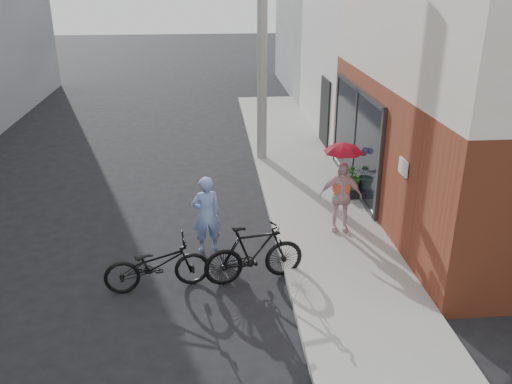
{
  "coord_description": "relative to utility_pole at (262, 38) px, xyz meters",
  "views": [
    {
      "loc": [
        -0.39,
        -8.96,
        5.22
      ],
      "look_at": [
        0.49,
        0.97,
        1.1
      ],
      "focal_mm": 38.0,
      "sensor_mm": 36.0,
      "label": 1
    }
  ],
  "objects": [
    {
      "name": "parasol",
      "position": [
        1.15,
        -4.87,
        -1.54
      ],
      "size": [
        0.77,
        0.77,
        0.67
      ],
      "primitive_type": "imported",
      "color": "red",
      "rests_on": "kimono_woman"
    },
    {
      "name": "officer",
      "position": [
        -1.61,
        -5.34,
        -2.71
      ],
      "size": [
        0.64,
        0.48,
        1.58
      ],
      "primitive_type": "imported",
      "rotation": [
        0.0,
        0.0,
        3.33
      ],
      "color": "#7A9ADA",
      "rests_on": "ground"
    },
    {
      "name": "ground",
      "position": [
        -1.1,
        -6.0,
        -3.5
      ],
      "size": [
        80.0,
        80.0,
        0.0
      ],
      "primitive_type": "plane",
      "color": "black",
      "rests_on": "ground"
    },
    {
      "name": "curb",
      "position": [
        -0.16,
        -4.0,
        -3.44
      ],
      "size": [
        0.12,
        24.0,
        0.12
      ],
      "primitive_type": "cube",
      "color": "#9E9E99",
      "rests_on": "ground"
    },
    {
      "name": "bike_left",
      "position": [
        -2.48,
        -6.65,
        -3.02
      ],
      "size": [
        1.91,
        0.93,
        0.96
      ],
      "primitive_type": "imported",
      "rotation": [
        0.0,
        0.0,
        1.74
      ],
      "color": "black",
      "rests_on": "ground"
    },
    {
      "name": "plaster_building",
      "position": [
        6.1,
        3.0,
        0.0
      ],
      "size": [
        8.0,
        6.0,
        7.0
      ],
      "primitive_type": "cube",
      "color": "silver",
      "rests_on": "ground"
    },
    {
      "name": "utility_pole",
      "position": [
        0.0,
        0.0,
        0.0
      ],
      "size": [
        0.28,
        0.28,
        7.0
      ],
      "primitive_type": "cylinder",
      "color": "#9E9E99",
      "rests_on": "ground"
    },
    {
      "name": "east_building_far",
      "position": [
        6.1,
        10.0,
        0.0
      ],
      "size": [
        8.0,
        8.0,
        7.0
      ],
      "primitive_type": "cube",
      "color": "gray",
      "rests_on": "ground"
    },
    {
      "name": "planter",
      "position": [
        1.9,
        -3.15,
        -3.28
      ],
      "size": [
        0.4,
        0.4,
        0.21
      ],
      "primitive_type": "cube",
      "rotation": [
        0.0,
        0.0,
        -0.02
      ],
      "color": "black",
      "rests_on": "sidewalk"
    },
    {
      "name": "kimono_woman",
      "position": [
        1.15,
        -4.87,
        -2.63
      ],
      "size": [
        0.93,
        0.5,
        1.5
      ],
      "primitive_type": "imported",
      "rotation": [
        0.0,
        0.0,
        -0.15
      ],
      "color": "beige",
      "rests_on": "sidewalk"
    },
    {
      "name": "potted_plant",
      "position": [
        1.9,
        -3.15,
        -2.84
      ],
      "size": [
        0.59,
        0.52,
        0.66
      ],
      "primitive_type": "imported",
      "color": "#336428",
      "rests_on": "planter"
    },
    {
      "name": "bike_right",
      "position": [
        -0.78,
        -6.54,
        -2.95
      ],
      "size": [
        1.89,
        0.86,
        1.1
      ],
      "primitive_type": "imported",
      "rotation": [
        0.0,
        0.0,
        1.77
      ],
      "color": "black",
      "rests_on": "ground"
    },
    {
      "name": "sidewalk",
      "position": [
        1.0,
        -4.0,
        -3.44
      ],
      "size": [
        2.2,
        24.0,
        0.12
      ],
      "primitive_type": "cube",
      "color": "#999893",
      "rests_on": "ground"
    }
  ]
}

